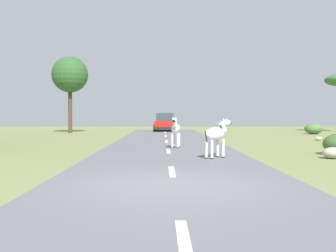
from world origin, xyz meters
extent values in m
plane|color=olive|center=(0.00, 0.00, 0.00)|extent=(90.00, 90.00, 0.00)
cube|color=slate|center=(0.05, 0.00, 0.03)|extent=(6.00, 64.00, 0.05)
cube|color=silver|center=(0.05, -4.00, 0.05)|extent=(0.16, 2.00, 0.01)
cube|color=silver|center=(0.05, 2.00, 0.05)|extent=(0.16, 2.00, 0.01)
cube|color=silver|center=(0.05, 8.00, 0.05)|extent=(0.16, 2.00, 0.01)
cube|color=silver|center=(0.05, 14.00, 0.05)|extent=(0.16, 2.00, 0.01)
cube|color=silver|center=(0.05, 20.00, 0.05)|extent=(0.16, 2.00, 0.01)
cube|color=silver|center=(0.05, 26.00, 0.05)|extent=(0.16, 2.00, 0.01)
ellipsoid|color=silver|center=(0.43, 9.81, 0.95)|extent=(0.55, 1.06, 0.48)
cylinder|color=silver|center=(0.26, 9.49, 0.40)|extent=(0.12, 0.12, 0.69)
cylinder|color=#28231E|center=(0.26, 9.49, 0.07)|extent=(0.13, 0.13, 0.05)
cylinder|color=silver|center=(0.51, 9.46, 0.40)|extent=(0.12, 0.12, 0.69)
cylinder|color=#28231E|center=(0.51, 9.46, 0.07)|extent=(0.13, 0.13, 0.05)
cylinder|color=silver|center=(0.35, 10.15, 0.40)|extent=(0.12, 0.12, 0.69)
cylinder|color=#28231E|center=(0.35, 10.15, 0.07)|extent=(0.13, 0.13, 0.05)
cylinder|color=silver|center=(0.61, 10.12, 0.40)|extent=(0.12, 0.12, 0.69)
cylinder|color=#28231E|center=(0.61, 10.12, 0.07)|extent=(0.13, 0.13, 0.05)
cylinder|color=silver|center=(0.36, 9.32, 1.20)|extent=(0.23, 0.39, 0.41)
cube|color=black|center=(0.36, 9.32, 1.28)|extent=(0.08, 0.34, 0.28)
ellipsoid|color=silver|center=(0.33, 9.09, 1.35)|extent=(0.25, 0.47, 0.22)
ellipsoid|color=black|center=(0.30, 8.91, 1.33)|extent=(0.15, 0.17, 0.13)
cone|color=silver|center=(0.28, 9.21, 1.46)|extent=(0.09, 0.09, 0.13)
cone|color=silver|center=(0.41, 9.19, 1.46)|extent=(0.09, 0.09, 0.13)
cylinder|color=black|center=(0.50, 10.31, 0.86)|extent=(0.06, 0.15, 0.41)
ellipsoid|color=silver|center=(1.68, 5.29, 0.92)|extent=(0.99, 0.97, 0.47)
cylinder|color=silver|center=(2.00, 5.42, 0.39)|extent=(0.14, 0.14, 0.67)
cylinder|color=#28231E|center=(2.00, 5.42, 0.07)|extent=(0.16, 0.16, 0.04)
cylinder|color=silver|center=(1.83, 5.60, 0.39)|extent=(0.14, 0.14, 0.67)
cylinder|color=#28231E|center=(1.83, 5.60, 0.07)|extent=(0.16, 0.16, 0.04)
cylinder|color=silver|center=(1.53, 4.97, 0.39)|extent=(0.14, 0.14, 0.67)
cylinder|color=#28231E|center=(1.53, 4.97, 0.07)|extent=(0.16, 0.16, 0.04)
cylinder|color=silver|center=(1.36, 5.15, 0.39)|extent=(0.14, 0.14, 0.67)
cylinder|color=#28231E|center=(1.36, 5.15, 0.07)|extent=(0.16, 0.16, 0.04)
cylinder|color=silver|center=(2.02, 5.62, 1.16)|extent=(0.38, 0.38, 0.40)
cube|color=black|center=(2.02, 5.62, 1.25)|extent=(0.26, 0.25, 0.27)
ellipsoid|color=silver|center=(2.19, 5.78, 1.31)|extent=(0.44, 0.43, 0.22)
ellipsoid|color=black|center=(2.31, 5.90, 1.30)|extent=(0.20, 0.20, 0.13)
cone|color=silver|center=(2.15, 5.66, 1.42)|extent=(0.11, 0.11, 0.13)
cone|color=silver|center=(2.07, 5.75, 1.42)|extent=(0.11, 0.11, 0.13)
cylinder|color=black|center=(1.32, 4.94, 0.83)|extent=(0.13, 0.12, 0.40)
cube|color=red|center=(0.10, 29.26, 0.63)|extent=(2.10, 4.32, 0.80)
cube|color=#334751|center=(0.12, 29.46, 1.41)|extent=(1.80, 2.31, 0.76)
cube|color=black|center=(-0.05, 27.10, 0.36)|extent=(1.72, 0.28, 0.24)
cylinder|color=black|center=(-0.89, 27.98, 0.39)|extent=(0.27, 0.69, 0.68)
cylinder|color=black|center=(0.90, 27.85, 0.39)|extent=(0.27, 0.69, 0.68)
cylinder|color=black|center=(-0.70, 30.67, 0.39)|extent=(0.27, 0.69, 0.68)
cylinder|color=black|center=(1.10, 30.54, 0.39)|extent=(0.27, 0.69, 0.68)
cylinder|color=#4C3823|center=(-8.37, 26.14, 1.95)|extent=(0.34, 0.34, 3.91)
sphere|color=#2D5628|center=(-8.37, 26.14, 5.18)|extent=(3.18, 3.18, 3.18)
ellipsoid|color=#4C7038|center=(12.39, 23.65, 0.44)|extent=(1.48, 1.33, 0.89)
ellipsoid|color=#A89E8C|center=(9.52, 15.47, 0.13)|extent=(0.46, 0.33, 0.25)
ellipsoid|color=#A89E8C|center=(6.04, 5.49, 0.21)|extent=(0.78, 0.70, 0.42)
camera|label=1|loc=(-0.21, -8.67, 1.60)|focal=41.83mm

